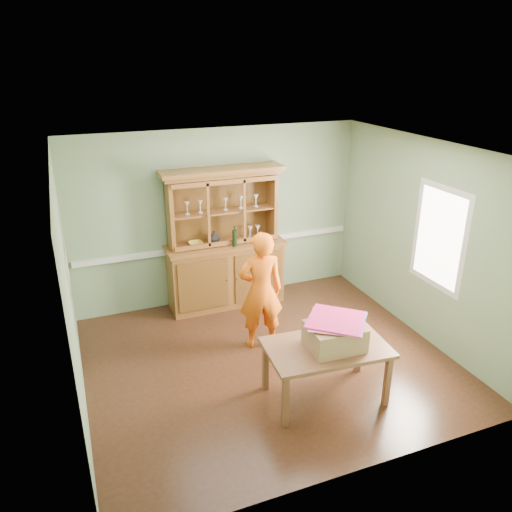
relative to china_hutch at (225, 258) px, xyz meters
name	(u,v)px	position (x,y,z in m)	size (l,w,h in m)	color
floor	(268,361)	(-0.01, -1.76, -0.76)	(4.50, 4.50, 0.00)	#442616
ceiling	(270,151)	(-0.01, -1.76, 1.94)	(4.50, 4.50, 0.00)	white
wall_back	(219,217)	(-0.01, 0.24, 0.59)	(4.50, 4.50, 0.00)	gray
wall_left	(69,296)	(-2.26, -1.76, 0.59)	(4.00, 4.00, 0.00)	gray
wall_right	(423,241)	(2.24, -1.76, 0.59)	(4.00, 4.00, 0.00)	gray
wall_front	(361,352)	(-0.01, -3.76, 0.59)	(4.50, 4.50, 0.00)	gray
chair_rail	(220,245)	(-0.01, 0.22, 0.14)	(4.41, 0.05, 0.08)	silver
framed_map	(68,267)	(-2.24, -1.46, 0.79)	(0.03, 0.60, 0.46)	#322214
window_panel	(439,238)	(2.22, -2.06, 0.74)	(0.03, 0.96, 1.36)	silver
china_hutch	(225,258)	(0.00, 0.00, 0.00)	(1.83, 0.60, 2.15)	brown
dining_table	(326,352)	(0.32, -2.65, -0.16)	(1.41, 0.91, 0.68)	brown
cardboard_box	(335,336)	(0.38, -2.70, 0.06)	(0.59, 0.47, 0.28)	#90674A
kite_stack	(337,321)	(0.43, -2.65, 0.22)	(0.80, 0.80, 0.04)	green
person	(261,291)	(0.05, -1.36, 0.06)	(0.59, 0.39, 1.63)	orange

